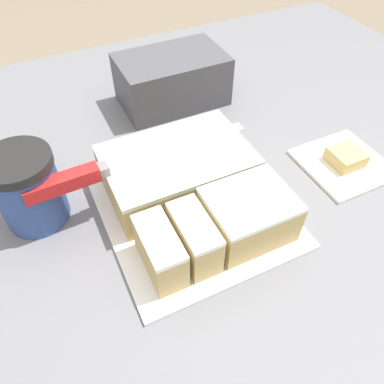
% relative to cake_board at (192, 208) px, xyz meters
% --- Properties ---
extents(ground_plane, '(8.00, 8.00, 0.00)m').
position_rel_cake_board_xyz_m(ground_plane, '(0.03, 0.05, -0.90)').
color(ground_plane, '#7F705B').
extents(countertop, '(1.40, 1.10, 0.90)m').
position_rel_cake_board_xyz_m(countertop, '(0.03, 0.05, -0.45)').
color(countertop, slate).
rests_on(countertop, ground_plane).
extents(cake_board, '(0.27, 0.29, 0.01)m').
position_rel_cake_board_xyz_m(cake_board, '(0.00, 0.00, 0.00)').
color(cake_board, white).
rests_on(cake_board, countertop).
extents(cake, '(0.22, 0.25, 0.07)m').
position_rel_cake_board_xyz_m(cake, '(0.00, 0.00, 0.04)').
color(cake, tan).
rests_on(cake, cake_board).
extents(knife, '(0.34, 0.03, 0.02)m').
position_rel_cake_board_xyz_m(knife, '(-0.13, 0.06, 0.08)').
color(knife, silver).
rests_on(knife, cake).
extents(coffee_cup, '(0.10, 0.10, 0.12)m').
position_rel_cake_board_xyz_m(coffee_cup, '(-0.22, 0.09, 0.06)').
color(coffee_cup, '#334C8C').
rests_on(coffee_cup, countertop).
extents(paper_napkin, '(0.14, 0.14, 0.01)m').
position_rel_cake_board_xyz_m(paper_napkin, '(0.28, -0.02, 0.00)').
color(paper_napkin, white).
rests_on(paper_napkin, countertop).
extents(brownie, '(0.05, 0.05, 0.02)m').
position_rel_cake_board_xyz_m(brownie, '(0.28, -0.02, 0.02)').
color(brownie, tan).
rests_on(brownie, paper_napkin).
extents(storage_box, '(0.21, 0.13, 0.10)m').
position_rel_cake_board_xyz_m(storage_box, '(0.09, 0.29, 0.05)').
color(storage_box, '#47474C').
rests_on(storage_box, countertop).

